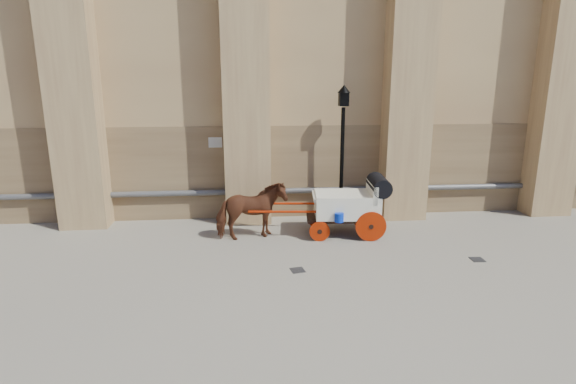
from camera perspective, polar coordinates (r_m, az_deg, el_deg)
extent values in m
plane|color=#6B665B|center=(11.19, 0.37, -9.17)|extent=(90.00, 90.00, 0.00)
cube|color=#937750|center=(14.98, 6.45, 2.77)|extent=(44.00, 0.35, 3.00)
cylinder|color=#59595B|center=(14.85, 6.59, 0.30)|extent=(42.00, 0.18, 0.18)
cube|color=beige|center=(14.36, -9.22, 6.24)|extent=(0.42, 0.04, 0.32)
imported|color=brown|center=(12.69, -4.70, -2.44)|extent=(2.09, 1.31, 1.63)
cube|color=black|center=(13.20, 6.99, -3.16)|extent=(2.18, 1.14, 0.11)
cube|color=white|center=(13.11, 7.45, -1.56)|extent=(1.92, 1.35, 0.67)
cube|color=white|center=(13.12, 10.61, 0.06)|extent=(0.25, 1.20, 0.53)
cube|color=white|center=(12.96, 3.92, -0.55)|extent=(0.43, 1.08, 0.10)
cylinder|color=black|center=(13.12, 11.47, 0.88)|extent=(0.64, 1.24, 0.54)
cylinder|color=#A61F03|center=(12.78, 10.50, -4.33)|extent=(0.86, 0.13, 0.86)
cylinder|color=#A61F03|center=(13.90, 9.62, -2.79)|extent=(0.86, 0.13, 0.86)
cylinder|color=#A61F03|center=(12.65, 4.04, -5.01)|extent=(0.58, 0.11, 0.57)
cylinder|color=#A61F03|center=(13.77, 3.69, -3.40)|extent=(0.58, 0.11, 0.57)
cylinder|color=#A61F03|center=(12.61, 0.12, -2.53)|extent=(2.29, 0.27, 0.07)
cylinder|color=#A61F03|center=(13.43, 0.10, -1.47)|extent=(2.29, 0.27, 0.07)
cylinder|color=#052DC5|center=(12.49, 6.51, -3.24)|extent=(0.25, 0.25, 0.25)
cylinder|color=black|center=(14.16, 6.83, 3.33)|extent=(0.12, 0.12, 3.60)
cone|color=black|center=(14.55, 6.65, -2.94)|extent=(0.36, 0.36, 0.36)
cube|color=black|center=(13.93, 7.08, 11.64)|extent=(0.28, 0.28, 0.42)
cone|color=black|center=(13.92, 7.12, 12.88)|extent=(0.40, 0.40, 0.24)
cube|color=black|center=(10.86, 1.21, -9.89)|extent=(0.37, 0.37, 0.01)
cube|color=black|center=(12.41, 22.90, -7.90)|extent=(0.33, 0.33, 0.01)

